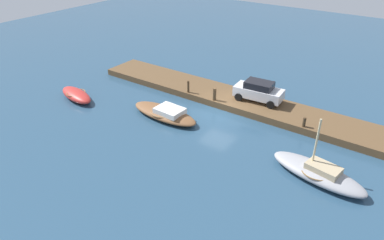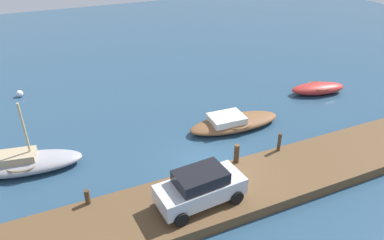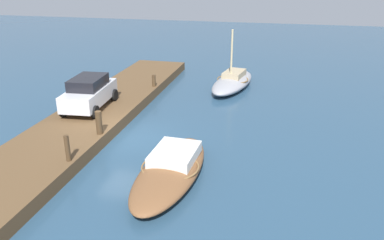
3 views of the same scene
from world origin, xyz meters
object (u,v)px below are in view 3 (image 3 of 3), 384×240
Objects in this scene: mooring_post_mid_west at (99,123)px; mooring_post_mid_east at (67,148)px; parked_car at (89,92)px; sailboat_grey at (233,81)px; mooring_post_west at (154,81)px; motorboat_brown at (171,169)px.

mooring_post_mid_west is 2.63m from mooring_post_mid_east.
mooring_post_mid_east is at bearing 14.86° from parked_car.
sailboat_grey reaches higher than mooring_post_mid_east.
mooring_post_mid_west is at bearing -14.62° from sailboat_grey.
motorboat_brown is at bearing 21.99° from mooring_post_west.
mooring_post_mid_west is (10.01, -4.55, 0.62)m from sailboat_grey.
mooring_post_mid_west reaches higher than mooring_post_west.
mooring_post_mid_east reaches higher than mooring_post_mid_west.
mooring_post_west is at bearing -155.59° from motorboat_brown.
mooring_post_west is at bearing 180.00° from mooring_post_mid_west.
sailboat_grey is at bearing 179.19° from motorboat_brown.
motorboat_brown is at bearing 61.73° from mooring_post_mid_west.
sailboat_grey is 5.83× the size of mooring_post_mid_east.
sailboat_grey is at bearing 119.04° from mooring_post_west.
parked_car is at bearing -146.62° from mooring_post_mid_west.
parked_car reaches higher than mooring_post_mid_west.
sailboat_grey is 11.02m from mooring_post_mid_west.
sailboat_grey is at bearing 132.98° from parked_car.
motorboat_brown is 3.96m from mooring_post_mid_east.
parked_car is at bearing -128.48° from motorboat_brown.
mooring_post_mid_east is 0.26× the size of parked_car.
mooring_post_west is at bearing -51.17° from sailboat_grey.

